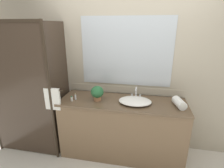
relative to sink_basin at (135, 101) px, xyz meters
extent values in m
plane|color=silver|center=(-0.18, 0.03, -0.93)|extent=(8.00, 8.00, 0.00)
cube|color=#B2A893|center=(-0.18, 0.37, 0.37)|extent=(4.40, 0.05, 2.60)
cube|color=#B2A893|center=(-0.18, 0.35, 0.02)|extent=(1.80, 0.01, 0.11)
cube|color=silver|center=(-0.18, 0.34, 0.62)|extent=(1.34, 0.01, 1.00)
cube|color=brown|center=(-0.18, 0.04, -0.50)|extent=(1.80, 0.56, 0.87)
cube|color=brown|center=(-0.18, 0.03, -0.05)|extent=(1.80, 0.58, 0.03)
cylinder|color=#2D2319|center=(-1.13, -0.24, 0.07)|extent=(0.04, 0.04, 2.00)
cube|color=#2D2319|center=(-1.63, -0.24, 1.05)|extent=(1.00, 0.04, 0.04)
cube|color=#382B21|center=(-1.63, -0.24, 0.07)|extent=(0.96, 0.01, 1.96)
cube|color=#382B21|center=(-1.13, 0.04, 0.07)|extent=(0.01, 0.57, 1.96)
cylinder|color=#2D2319|center=(-1.11, -0.23, 0.17)|extent=(0.32, 0.02, 0.02)
cube|color=white|center=(-1.11, -0.23, 0.04)|extent=(0.22, 0.04, 0.31)
ellipsoid|color=white|center=(0.00, 0.00, 0.00)|extent=(0.45, 0.34, 0.06)
cube|color=silver|center=(0.00, 0.19, -0.02)|extent=(0.17, 0.04, 0.02)
cylinder|color=silver|center=(0.00, 0.19, 0.06)|extent=(0.02, 0.02, 0.15)
cylinder|color=silver|center=(0.00, 0.12, 0.13)|extent=(0.02, 0.13, 0.02)
cylinder|color=silver|center=(-0.06, 0.19, 0.01)|extent=(0.02, 0.02, 0.04)
cylinder|color=silver|center=(0.06, 0.19, 0.01)|extent=(0.02, 0.02, 0.04)
cylinder|color=#B77A51|center=(-0.54, 0.00, 0.00)|extent=(0.10, 0.10, 0.06)
ellipsoid|color=#286137|center=(-0.54, 0.00, 0.10)|extent=(0.18, 0.18, 0.17)
cylinder|color=white|center=(-0.89, -0.09, 0.00)|extent=(0.03, 0.03, 0.06)
cylinder|color=#2D6638|center=(-0.89, -0.09, 0.03)|extent=(0.02, 0.02, 0.01)
cylinder|color=silver|center=(-0.86, -0.04, 0.01)|extent=(0.02, 0.02, 0.08)
cylinder|color=#9E895B|center=(-0.86, -0.04, 0.05)|extent=(0.02, 0.02, 0.02)
cylinder|color=white|center=(0.58, 0.00, 0.02)|extent=(0.17, 0.26, 0.11)
camera|label=1|loc=(0.10, -2.21, 1.00)|focal=27.74mm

